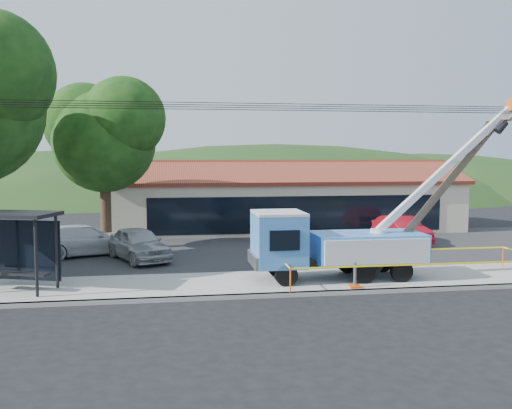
{
  "coord_description": "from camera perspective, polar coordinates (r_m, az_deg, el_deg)",
  "views": [
    {
      "loc": [
        -3.88,
        -17.3,
        5.01
      ],
      "look_at": [
        -0.36,
        5.0,
        3.04
      ],
      "focal_mm": 40.0,
      "sensor_mm": 36.0,
      "label": 1
    }
  ],
  "objects": [
    {
      "name": "ground",
      "position": [
        18.42,
        3.6,
        -10.8
      ],
      "size": [
        120.0,
        120.0,
        0.0
      ],
      "primitive_type": "plane",
      "color": "black",
      "rests_on": "ground"
    },
    {
      "name": "curb",
      "position": [
        20.39,
        2.3,
        -9.02
      ],
      "size": [
        60.0,
        0.25,
        0.15
      ],
      "primitive_type": "cube",
      "color": "gray",
      "rests_on": "ground"
    },
    {
      "name": "sidewalk",
      "position": [
        22.2,
        1.33,
        -7.85
      ],
      "size": [
        60.0,
        4.0,
        0.15
      ],
      "primitive_type": "cube",
      "color": "gray",
      "rests_on": "ground"
    },
    {
      "name": "parking_lot",
      "position": [
        29.97,
        -1.41,
        -4.54
      ],
      "size": [
        60.0,
        12.0,
        0.1
      ],
      "primitive_type": "cube",
      "color": "#28282B",
      "rests_on": "ground"
    },
    {
      "name": "strip_mall",
      "position": [
        38.23,
        2.95,
        0.29
      ],
      "size": [
        22.5,
        8.53,
        4.67
      ],
      "color": "beige",
      "rests_on": "ground"
    },
    {
      "name": "tree_lot",
      "position": [
        30.48,
        -14.96,
        7.08
      ],
      "size": [
        6.3,
        5.6,
        8.94
      ],
      "color": "#332316",
      "rests_on": "ground"
    },
    {
      "name": "hill_west",
      "position": [
        73.32,
        -17.67,
        0.84
      ],
      "size": [
        78.4,
        56.0,
        28.0
      ],
      "primitive_type": "ellipsoid",
      "color": "#1C3E16",
      "rests_on": "ground"
    },
    {
      "name": "hill_center",
      "position": [
        73.79,
        1.89,
        1.1
      ],
      "size": [
        89.6,
        64.0,
        32.0
      ],
      "primitive_type": "ellipsoid",
      "color": "#1C3E16",
      "rests_on": "ground"
    },
    {
      "name": "hill_east",
      "position": [
        80.0,
        16.11,
        1.21
      ],
      "size": [
        72.8,
        52.0,
        26.0
      ],
      "primitive_type": "ellipsoid",
      "color": "#1C3E16",
      "rests_on": "ground"
    },
    {
      "name": "utility_truck",
      "position": [
        22.61,
        7.8,
        -3.8
      ],
      "size": [
        11.01,
        3.62,
        7.11
      ],
      "color": "black",
      "rests_on": "ground"
    },
    {
      "name": "leaning_pole",
      "position": [
        24.42,
        18.73,
        2.24
      ],
      "size": [
        6.06,
        1.75,
        7.07
      ],
      "color": "brown",
      "rests_on": "ground"
    },
    {
      "name": "bus_shelter",
      "position": [
        22.17,
        -22.74,
        -2.62
      ],
      "size": [
        3.33,
        2.65,
        2.8
      ],
      "rotation": [
        0.0,
        0.0,
        -0.34
      ],
      "color": "black",
      "rests_on": "ground"
    },
    {
      "name": "caution_tape",
      "position": [
        23.33,
        14.94,
        -5.5
      ],
      "size": [
        10.2,
        3.16,
        0.91
      ],
      "color": "#F5550D",
      "rests_on": "ground"
    },
    {
      "name": "car_silver",
      "position": [
        27.33,
        -11.65,
        -5.67
      ],
      "size": [
        3.51,
        4.89,
        1.55
      ],
      "primitive_type": "imported",
      "rotation": [
        0.0,
        0.0,
        0.42
      ],
      "color": "#A0A2A7",
      "rests_on": "ground"
    },
    {
      "name": "car_red",
      "position": [
        33.06,
        14.31,
        -3.88
      ],
      "size": [
        1.97,
        4.62,
        1.48
      ],
      "primitive_type": "imported",
      "rotation": [
        0.0,
        0.0,
        0.09
      ],
      "color": "#A5101D",
      "rests_on": "ground"
    },
    {
      "name": "car_white",
      "position": [
        29.28,
        -16.8,
        -5.08
      ],
      "size": [
        5.6,
        4.05,
        1.51
      ],
      "primitive_type": "imported",
      "rotation": [
        0.0,
        0.0,
        1.99
      ],
      "color": "silver",
      "rests_on": "ground"
    }
  ]
}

